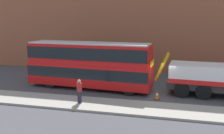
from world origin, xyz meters
TOP-DOWN VIEW (x-y plane):
  - ground_plane at (0.00, 0.00)m, footprint 120.00×120.00m
  - near_kerb at (0.00, -4.20)m, footprint 60.00×2.80m
  - building_facade at (0.00, 8.60)m, footprint 60.00×1.50m
  - double_decker_bus at (-6.13, 0.03)m, footprint 11.17×3.35m
  - pedestrian_onlooker at (-5.36, -4.35)m, footprint 0.45×0.47m
  - traffic_cone_near_bus at (-0.07, -1.79)m, footprint 0.36×0.36m

SIDE VIEW (x-z plane):
  - ground_plane at x=0.00m, z-range 0.00..0.00m
  - near_kerb at x=0.00m, z-range 0.00..0.15m
  - traffic_cone_near_bus at x=-0.07m, z-range -0.02..0.70m
  - pedestrian_onlooker at x=-5.36m, z-range 0.13..1.84m
  - double_decker_bus at x=-6.13m, z-range 0.20..4.26m
  - building_facade at x=0.00m, z-range 0.07..16.07m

